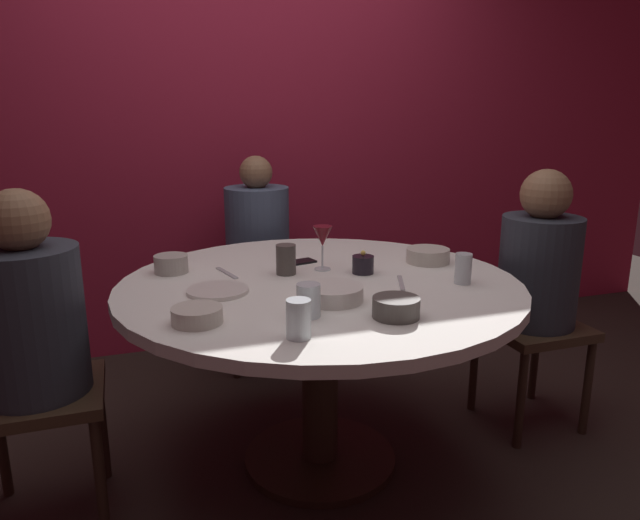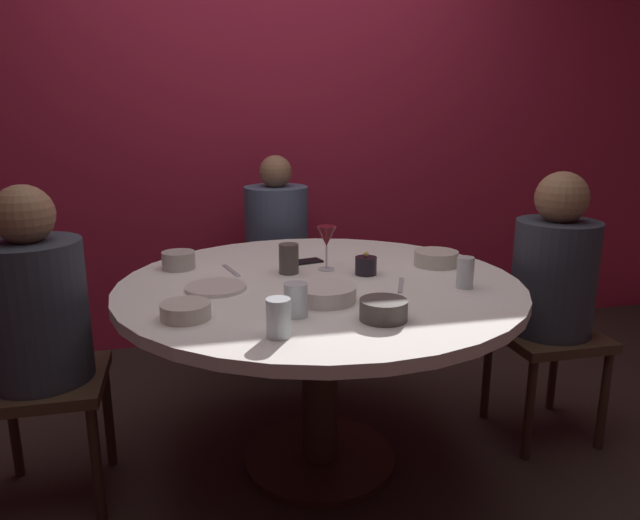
% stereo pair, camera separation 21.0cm
% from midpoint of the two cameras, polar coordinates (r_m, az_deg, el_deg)
% --- Properties ---
extents(ground_plane, '(8.00, 8.00, 0.00)m').
position_cam_midpoint_polar(ground_plane, '(2.49, 2.56, -18.98)').
color(ground_plane, '#2D231E').
extents(back_wall, '(6.00, 0.10, 2.60)m').
position_cam_midpoint_polar(back_wall, '(3.47, -3.69, 13.26)').
color(back_wall, maroon).
rests_on(back_wall, ground).
extents(dining_table, '(1.48, 1.48, 0.75)m').
position_cam_midpoint_polar(dining_table, '(2.21, 2.73, -5.46)').
color(dining_table, white).
rests_on(dining_table, ground).
extents(seated_diner_left, '(0.40, 0.40, 1.14)m').
position_cam_midpoint_polar(seated_diner_left, '(2.14, -23.44, -4.79)').
color(seated_diner_left, '#3F2D1E').
rests_on(seated_diner_left, ground).
extents(seated_diner_back, '(0.40, 0.40, 1.14)m').
position_cam_midpoint_polar(seated_diner_back, '(3.15, -2.33, 2.28)').
color(seated_diner_back, '#3F2D1E').
rests_on(seated_diner_back, ground).
extents(seated_diner_right, '(0.40, 0.40, 1.13)m').
position_cam_midpoint_polar(seated_diner_right, '(2.61, 23.96, -1.51)').
color(seated_diner_right, '#3F2D1E').
rests_on(seated_diner_right, ground).
extents(candle_holder, '(0.08, 0.08, 0.09)m').
position_cam_midpoint_polar(candle_holder, '(2.26, 7.15, -0.57)').
color(candle_holder, black).
rests_on(candle_holder, dining_table).
extents(wine_glass, '(0.08, 0.08, 0.18)m').
position_cam_midpoint_polar(wine_glass, '(2.28, 3.27, 2.10)').
color(wine_glass, silver).
rests_on(wine_glass, dining_table).
extents(dinner_plate, '(0.22, 0.22, 0.01)m').
position_cam_midpoint_polar(dinner_plate, '(2.08, -7.26, -2.71)').
color(dinner_plate, silver).
rests_on(dinner_plate, dining_table).
extents(cell_phone, '(0.15, 0.10, 0.01)m').
position_cam_midpoint_polar(cell_phone, '(2.42, 0.95, -0.19)').
color(cell_phone, black).
rests_on(cell_phone, dining_table).
extents(bowl_serving_large, '(0.18, 0.18, 0.06)m').
position_cam_midpoint_polar(bowl_serving_large, '(2.44, 13.66, 0.14)').
color(bowl_serving_large, beige).
rests_on(bowl_serving_large, dining_table).
extents(bowl_salad_center, '(0.13, 0.13, 0.07)m').
position_cam_midpoint_polar(bowl_salad_center, '(2.37, -11.17, -0.05)').
color(bowl_salad_center, '#B2ADA3').
rests_on(bowl_salad_center, dining_table).
extents(bowl_small_white, '(0.15, 0.15, 0.06)m').
position_cam_midpoint_polar(bowl_small_white, '(1.79, 9.57, -4.84)').
color(bowl_small_white, '#4C4742').
rests_on(bowl_small_white, dining_table).
extents(bowl_sauce_side, '(0.15, 0.15, 0.05)m').
position_cam_midpoint_polar(bowl_sauce_side, '(1.80, -9.71, -4.94)').
color(bowl_sauce_side, beige).
rests_on(bowl_sauce_side, dining_table).
extents(bowl_rice_portion, '(0.21, 0.21, 0.05)m').
position_cam_midpoint_polar(bowl_rice_portion, '(1.94, 3.62, -3.32)').
color(bowl_rice_portion, silver).
rests_on(bowl_rice_portion, dining_table).
extents(cup_near_candle, '(0.07, 0.07, 0.10)m').
position_cam_midpoint_polar(cup_near_candle, '(1.78, 1.00, -3.95)').
color(cup_near_candle, silver).
rests_on(cup_near_candle, dining_table).
extents(cup_by_left_diner, '(0.07, 0.07, 0.11)m').
position_cam_midpoint_polar(cup_by_left_diner, '(1.62, -0.36, -5.71)').
color(cup_by_left_diner, silver).
rests_on(cup_by_left_diner, dining_table).
extents(cup_by_right_diner, '(0.08, 0.08, 0.12)m').
position_cam_midpoint_polar(cup_by_right_diner, '(2.25, -0.40, 0.10)').
color(cup_by_right_diner, '#4C4742').
rests_on(cup_by_right_diner, dining_table).
extents(cup_center_front, '(0.06, 0.06, 0.11)m').
position_cam_midpoint_polar(cup_center_front, '(2.16, 16.67, -1.21)').
color(cup_center_front, silver).
rests_on(cup_center_front, dining_table).
extents(fork_near_plate, '(0.08, 0.17, 0.01)m').
position_cam_midpoint_polar(fork_near_plate, '(2.14, 10.67, -2.46)').
color(fork_near_plate, '#B7B7BC').
rests_on(fork_near_plate, dining_table).
extents(knife_near_plate, '(0.06, 0.18, 0.01)m').
position_cam_midpoint_polar(knife_near_plate, '(2.31, -6.09, -1.05)').
color(knife_near_plate, '#B7B7BC').
rests_on(knife_near_plate, dining_table).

